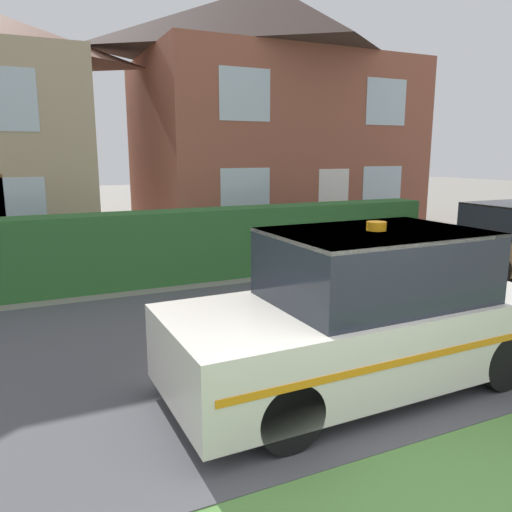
# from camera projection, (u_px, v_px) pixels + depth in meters

# --- Properties ---
(ground_plane) EXTENTS (80.00, 80.00, 0.00)m
(ground_plane) POSITION_uv_depth(u_px,v_px,m) (441.00, 506.00, 3.63)
(ground_plane) COLOR gray
(road_strip) EXTENTS (28.00, 5.73, 0.01)m
(road_strip) POSITION_uv_depth(u_px,v_px,m) (245.00, 341.00, 6.80)
(road_strip) COLOR #4C4C51
(road_strip) RESTS_ON ground
(garden_hedge) EXTENTS (10.71, 0.75, 1.42)m
(garden_hedge) POSITION_uv_depth(u_px,v_px,m) (201.00, 244.00, 10.15)
(garden_hedge) COLOR #2D662D
(garden_hedge) RESTS_ON ground
(police_car) EXTENTS (4.28, 1.81, 1.80)m
(police_car) POSITION_uv_depth(u_px,v_px,m) (364.00, 314.00, 5.40)
(police_car) COLOR black
(police_car) RESTS_ON road_strip
(house_right) EXTENTS (8.51, 6.34, 7.66)m
(house_right) POSITION_uv_depth(u_px,v_px,m) (271.00, 110.00, 16.18)
(house_right) COLOR #93513D
(house_right) RESTS_ON ground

